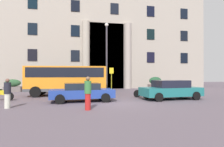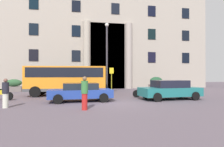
# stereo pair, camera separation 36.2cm
# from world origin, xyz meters

# --- Properties ---
(ground_plane) EXTENTS (80.00, 64.00, 0.12)m
(ground_plane) POSITION_xyz_m (0.00, 0.00, -0.06)
(ground_plane) COLOR #5A4E58
(office_building_facade) EXTENTS (32.24, 9.74, 19.43)m
(office_building_facade) POSITION_xyz_m (0.01, 17.48, 9.71)
(office_building_facade) COLOR #A3978A
(office_building_facade) RESTS_ON ground_plane
(orange_minibus) EXTENTS (7.01, 3.00, 2.59)m
(orange_minibus) POSITION_xyz_m (-3.48, 5.50, 1.56)
(orange_minibus) COLOR orange
(orange_minibus) RESTS_ON ground_plane
(bus_stop_sign) EXTENTS (0.44, 0.08, 2.58)m
(bus_stop_sign) POSITION_xyz_m (1.01, 7.47, 1.60)
(bus_stop_sign) COLOR #9F9B1E
(bus_stop_sign) RESTS_ON ground_plane
(hedge_planter_west) EXTENTS (1.67, 0.97, 1.59)m
(hedge_planter_west) POSITION_xyz_m (7.21, 10.33, 0.77)
(hedge_planter_west) COLOR #715E58
(hedge_planter_west) RESTS_ON ground_plane
(hedge_planter_entrance_right) EXTENTS (1.75, 0.85, 1.37)m
(hedge_planter_entrance_right) POSITION_xyz_m (-9.32, 10.62, 0.66)
(hedge_planter_entrance_right) COLOR #6B615E
(hedge_planter_entrance_right) RESTS_ON ground_plane
(hedge_planter_east) EXTENTS (2.05, 0.80, 1.65)m
(hedge_planter_east) POSITION_xyz_m (-2.86, 10.81, 0.80)
(hedge_planter_east) COLOR slate
(hedge_planter_east) RESTS_ON ground_plane
(white_taxi_kerbside) EXTENTS (4.44, 2.13, 1.28)m
(white_taxi_kerbside) POSITION_xyz_m (-2.38, 1.31, 0.67)
(white_taxi_kerbside) COLOR #233E94
(white_taxi_kerbside) RESTS_ON ground_plane
(parked_estate_mid) EXTENTS (4.59, 2.30, 1.44)m
(parked_estate_mid) POSITION_xyz_m (4.26, 1.14, 0.74)
(parked_estate_mid) COLOR #1E6A6B
(parked_estate_mid) RESTS_ON ground_plane
(motorcycle_near_kerb) EXTENTS (1.94, 0.59, 0.89)m
(motorcycle_near_kerb) POSITION_xyz_m (2.83, 2.99, 0.46)
(motorcycle_near_kerb) COLOR black
(motorcycle_near_kerb) RESTS_ON ground_plane
(scooter_by_planter) EXTENTS (1.90, 0.70, 0.89)m
(scooter_by_planter) POSITION_xyz_m (-8.14, 3.05, 0.45)
(scooter_by_planter) COLOR black
(scooter_by_planter) RESTS_ON ground_plane
(pedestrian_man_crossing) EXTENTS (0.36, 0.36, 1.77)m
(pedestrian_man_crossing) POSITION_xyz_m (-2.26, -2.06, 0.89)
(pedestrian_man_crossing) COLOR #B31E1D
(pedestrian_man_crossing) RESTS_ON ground_plane
(pedestrian_woman_with_bag) EXTENTS (0.36, 0.36, 1.65)m
(pedestrian_woman_with_bag) POSITION_xyz_m (-6.57, -0.60, 0.83)
(pedestrian_woman_with_bag) COLOR beige
(pedestrian_woman_with_bag) RESTS_ON ground_plane
(lamppost_plaza_centre) EXTENTS (0.40, 0.40, 7.46)m
(lamppost_plaza_centre) POSITION_xyz_m (0.65, 8.29, 4.35)
(lamppost_plaza_centre) COLOR #3A363E
(lamppost_plaza_centre) RESTS_ON ground_plane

